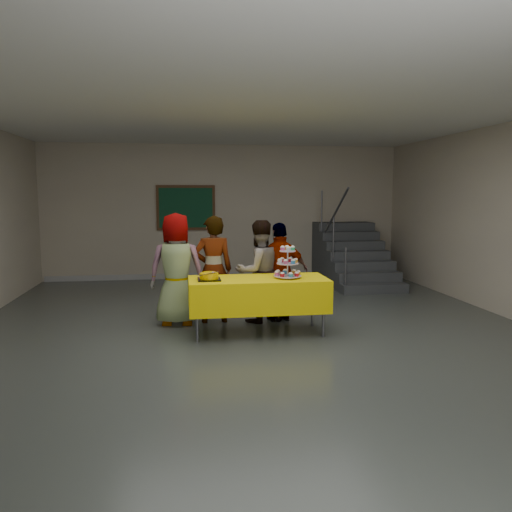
{
  "coord_description": "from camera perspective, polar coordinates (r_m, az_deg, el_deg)",
  "views": [
    {
      "loc": [
        -0.95,
        -6.3,
        1.91
      ],
      "look_at": [
        0.06,
        0.51,
        1.05
      ],
      "focal_mm": 35.0,
      "sensor_mm": 36.0,
      "label": 1
    }
  ],
  "objects": [
    {
      "name": "room_shell",
      "position": [
        6.4,
        0.15,
        9.1
      ],
      "size": [
        10.0,
        10.04,
        3.02
      ],
      "color": "#4C514C",
      "rests_on": "ground"
    },
    {
      "name": "bake_table",
      "position": [
        6.82,
        0.25,
        -4.33
      ],
      "size": [
        1.88,
        0.78,
        0.77
      ],
      "color": "#595960",
      "rests_on": "ground"
    },
    {
      "name": "cupcake_stand",
      "position": [
        6.79,
        3.63,
        -1.09
      ],
      "size": [
        0.38,
        0.38,
        0.44
      ],
      "color": "silver",
      "rests_on": "bake_table"
    },
    {
      "name": "bear_cake",
      "position": [
        6.66,
        -5.39,
        -2.25
      ],
      "size": [
        0.32,
        0.36,
        0.12
      ],
      "color": "black",
      "rests_on": "bake_table"
    },
    {
      "name": "schoolchild_a",
      "position": [
        7.35,
        -9.07,
        -1.49
      ],
      "size": [
        0.85,
        0.6,
        1.64
      ],
      "primitive_type": "imported",
      "rotation": [
        0.0,
        0.0,
        3.04
      ],
      "color": "slate",
      "rests_on": "ground"
    },
    {
      "name": "schoolchild_b",
      "position": [
        7.41,
        -4.91,
        -1.54
      ],
      "size": [
        0.61,
        0.42,
        1.59
      ],
      "primitive_type": "imported",
      "rotation": [
        0.0,
        0.0,
        3.21
      ],
      "color": "slate",
      "rests_on": "ground"
    },
    {
      "name": "schoolchild_c",
      "position": [
        7.43,
        0.33,
        -1.77
      ],
      "size": [
        0.88,
        0.78,
        1.53
      ],
      "primitive_type": "imported",
      "rotation": [
        0.0,
        0.0,
        3.46
      ],
      "color": "slate",
      "rests_on": "ground"
    },
    {
      "name": "schoolchild_d",
      "position": [
        7.51,
        2.81,
        -1.83
      ],
      "size": [
        0.91,
        0.47,
        1.49
      ],
      "primitive_type": "imported",
      "rotation": [
        0.0,
        0.0,
        3.27
      ],
      "color": "slate",
      "rests_on": "ground"
    },
    {
      "name": "staircase",
      "position": [
        11.14,
        10.77,
        -0.33
      ],
      "size": [
        1.3,
        2.4,
        2.04
      ],
      "color": "#424447",
      "rests_on": "ground"
    },
    {
      "name": "noticeboard",
      "position": [
        11.27,
        -8.01,
        5.48
      ],
      "size": [
        1.3,
        0.05,
        1.0
      ],
      "color": "#472B16",
      "rests_on": "ground"
    }
  ]
}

